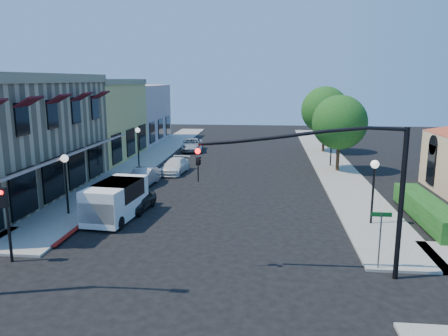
# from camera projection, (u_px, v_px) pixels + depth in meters

# --- Properties ---
(ground) EXTENTS (120.00, 120.00, 0.00)m
(ground) POSITION_uv_depth(u_px,v_px,m) (189.00, 286.00, 16.57)
(ground) COLOR black
(ground) RESTS_ON ground
(sidewalk_left) EXTENTS (3.50, 50.00, 0.12)m
(sidewalk_left) POSITION_uv_depth(u_px,v_px,m) (151.00, 157.00, 43.75)
(sidewalk_left) COLOR gray
(sidewalk_left) RESTS_ON ground
(sidewalk_right) EXTENTS (3.50, 50.00, 0.12)m
(sidewalk_right) POSITION_uv_depth(u_px,v_px,m) (329.00, 160.00, 42.02)
(sidewalk_right) COLOR gray
(sidewalk_right) RESTS_ON ground
(curb_red_strip) EXTENTS (0.25, 10.00, 0.06)m
(curb_red_strip) POSITION_uv_depth(u_px,v_px,m) (95.00, 216.00, 25.06)
(curb_red_strip) COLOR maroon
(curb_red_strip) RESTS_ON ground
(yellow_stucco_building) EXTENTS (10.00, 12.00, 7.60)m
(yellow_stucco_building) POSITION_uv_depth(u_px,v_px,m) (80.00, 120.00, 42.70)
(yellow_stucco_building) COLOR tan
(yellow_stucco_building) RESTS_ON ground
(pink_stucco_building) EXTENTS (10.00, 12.00, 7.00)m
(pink_stucco_building) POSITION_uv_depth(u_px,v_px,m) (121.00, 114.00, 54.46)
(pink_stucco_building) COLOR beige
(pink_stucco_building) RESTS_ON ground
(hedge) EXTENTS (1.40, 8.00, 1.10)m
(hedge) POSITION_uv_depth(u_px,v_px,m) (426.00, 221.00, 24.19)
(hedge) COLOR #154B15
(hedge) RESTS_ON ground
(street_tree_a) EXTENTS (4.56, 4.56, 6.48)m
(street_tree_a) POSITION_uv_depth(u_px,v_px,m) (340.00, 122.00, 36.31)
(street_tree_a) COLOR #382216
(street_tree_a) RESTS_ON ground
(street_tree_b) EXTENTS (4.94, 4.94, 7.02)m
(street_tree_b) POSITION_uv_depth(u_px,v_px,m) (325.00, 110.00, 45.99)
(street_tree_b) COLOR #382216
(street_tree_b) RESTS_ON ground
(signal_mast_arm) EXTENTS (8.01, 0.39, 6.00)m
(signal_mast_arm) POSITION_uv_depth(u_px,v_px,m) (345.00, 176.00, 16.64)
(signal_mast_arm) COLOR black
(signal_mast_arm) RESTS_ON ground
(secondary_signal) EXTENTS (0.28, 0.42, 3.32)m
(secondary_signal) POSITION_uv_depth(u_px,v_px,m) (6.00, 211.00, 18.28)
(secondary_signal) COLOR black
(secondary_signal) RESTS_ON ground
(street_name_sign) EXTENTS (0.80, 0.06, 2.50)m
(street_name_sign) POSITION_uv_depth(u_px,v_px,m) (381.00, 231.00, 17.64)
(street_name_sign) COLOR #595B5E
(street_name_sign) RESTS_ON ground
(lamppost_left_near) EXTENTS (0.44, 0.44, 3.57)m
(lamppost_left_near) POSITION_uv_depth(u_px,v_px,m) (65.00, 169.00, 24.67)
(lamppost_left_near) COLOR black
(lamppost_left_near) RESTS_ON ground
(lamppost_left_far) EXTENTS (0.44, 0.44, 3.57)m
(lamppost_left_far) POSITION_uv_depth(u_px,v_px,m) (138.00, 137.00, 38.32)
(lamppost_left_far) COLOR black
(lamppost_left_far) RESTS_ON ground
(lamppost_right_near) EXTENTS (0.44, 0.44, 3.57)m
(lamppost_right_near) POSITION_uv_depth(u_px,v_px,m) (374.00, 176.00, 22.98)
(lamppost_right_near) COLOR black
(lamppost_right_near) RESTS_ON ground
(lamppost_right_far) EXTENTS (0.44, 0.44, 3.57)m
(lamppost_right_far) POSITION_uv_depth(u_px,v_px,m) (332.00, 137.00, 38.58)
(lamppost_right_far) COLOR black
(lamppost_right_far) RESTS_ON ground
(white_van) EXTENTS (2.48, 4.88, 2.08)m
(white_van) POSITION_uv_depth(u_px,v_px,m) (115.00, 198.00, 24.29)
(white_van) COLOR white
(white_van) RESTS_ON ground
(parked_car_a) EXTENTS (1.74, 3.50, 1.15)m
(parked_car_a) POSITION_uv_depth(u_px,v_px,m) (138.00, 201.00, 26.08)
(parked_car_a) COLOR black
(parked_car_a) RESTS_ON ground
(parked_car_b) EXTENTS (1.75, 4.11, 1.32)m
(parked_car_b) POSITION_uv_depth(u_px,v_px,m) (143.00, 177.00, 32.07)
(parked_car_b) COLOR #A2A3A7
(parked_car_b) RESTS_ON ground
(parked_car_c) EXTENTS (2.14, 4.37, 1.22)m
(parked_car_c) POSITION_uv_depth(u_px,v_px,m) (175.00, 166.00, 36.42)
(parked_car_c) COLOR white
(parked_car_c) RESTS_ON ground
(parked_car_d) EXTENTS (2.82, 5.08, 1.35)m
(parked_car_d) POSITION_uv_depth(u_px,v_px,m) (192.00, 145.00, 47.75)
(parked_car_d) COLOR #BBBCC1
(parked_car_d) RESTS_ON ground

